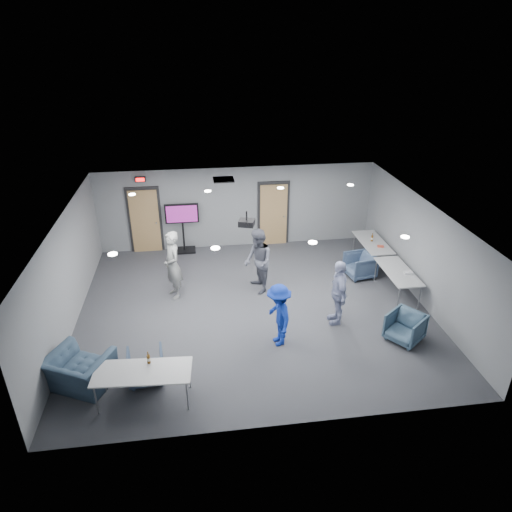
{
  "coord_description": "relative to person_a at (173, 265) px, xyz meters",
  "views": [
    {
      "loc": [
        -1.31,
        -10.07,
        6.62
      ],
      "look_at": [
        0.16,
        0.68,
        1.2
      ],
      "focal_mm": 32.0,
      "sensor_mm": 36.0,
      "label": 1
    }
  ],
  "objects": [
    {
      "name": "table_right_a",
      "position": [
        6.05,
        1.15,
        -0.27
      ],
      "size": [
        0.75,
        1.8,
        0.73
      ],
      "rotation": [
        0.0,
        0.0,
        1.57
      ],
      "color": "#AFB1B4",
      "rests_on": "floor"
    },
    {
      "name": "chair_right_a",
      "position": [
        5.4,
        0.38,
        -0.59
      ],
      "size": [
        0.91,
        0.9,
        0.72
      ],
      "primitive_type": "imported",
      "rotation": [
        0.0,
        0.0,
        -1.4
      ],
      "color": "#3A4B65",
      "rests_on": "floor"
    },
    {
      "name": "door_left",
      "position": [
        -0.95,
        3.02,
        0.12
      ],
      "size": [
        1.06,
        0.17,
        2.24
      ],
      "color": "black",
      "rests_on": "wall_back"
    },
    {
      "name": "wall_back",
      "position": [
        2.05,
        3.06,
        0.4
      ],
      "size": [
        9.0,
        0.02,
        2.7
      ],
      "primitive_type": "cube",
      "color": "slate",
      "rests_on": "floor"
    },
    {
      "name": "wrapper",
      "position": [
        6.26,
        -0.93,
        -0.2
      ],
      "size": [
        0.24,
        0.18,
        0.05
      ],
      "primitive_type": "cube",
      "rotation": [
        0.0,
        0.0,
        -0.14
      ],
      "color": "silver",
      "rests_on": "table_right_b"
    },
    {
      "name": "chair_right_c",
      "position": [
        5.4,
        -2.75,
        -0.6
      ],
      "size": [
        1.07,
        1.07,
        0.7
      ],
      "primitive_type": "imported",
      "rotation": [
        0.0,
        0.0,
        -0.92
      ],
      "color": "#3E576B",
      "rests_on": "floor"
    },
    {
      "name": "chair_front_b",
      "position": [
        -1.82,
        -3.34,
        -0.57
      ],
      "size": [
        1.52,
        1.45,
        0.77
      ],
      "primitive_type": "imported",
      "rotation": [
        0.0,
        0.0,
        2.69
      ],
      "color": "#374B5F",
      "rests_on": "floor"
    },
    {
      "name": "person_c",
      "position": [
        4.04,
        -1.8,
        -0.1
      ],
      "size": [
        0.48,
        1.02,
        1.7
      ],
      "primitive_type": "imported",
      "rotation": [
        0.0,
        0.0,
        -1.63
      ],
      "color": "#99A1C4",
      "rests_on": "floor"
    },
    {
      "name": "wall_right",
      "position": [
        6.55,
        -0.94,
        0.4
      ],
      "size": [
        0.02,
        8.0,
        2.7
      ],
      "primitive_type": "cube",
      "color": "slate",
      "rests_on": "floor"
    },
    {
      "name": "bottle_front",
      "position": [
        -0.38,
        -3.71,
        -0.12
      ],
      "size": [
        0.07,
        0.07,
        0.27
      ],
      "color": "#603B10",
      "rests_on": "table_front_left"
    },
    {
      "name": "floor",
      "position": [
        2.05,
        -0.94,
        -0.95
      ],
      "size": [
        9.0,
        9.0,
        0.0
      ],
      "primitive_type": "plane",
      "color": "#33343A",
      "rests_on": "ground"
    },
    {
      "name": "person_a",
      "position": [
        0.0,
        0.0,
        0.0
      ],
      "size": [
        0.67,
        0.81,
        1.9
      ],
      "primitive_type": "imported",
      "rotation": [
        0.0,
        0.0,
        -1.21
      ],
      "color": "gray",
      "rests_on": "floor"
    },
    {
      "name": "hvac_diffuser",
      "position": [
        1.55,
        1.86,
        1.73
      ],
      "size": [
        0.6,
        0.6,
        0.03
      ],
      "primitive_type": "cube",
      "color": "black",
      "rests_on": "ceiling"
    },
    {
      "name": "person_b",
      "position": [
        2.3,
        -0.03,
        -0.04
      ],
      "size": [
        0.84,
        1.0,
        1.83
      ],
      "primitive_type": "imported",
      "rotation": [
        0.0,
        0.0,
        -1.39
      ],
      "color": "#535663",
      "rests_on": "floor"
    },
    {
      "name": "table_right_b",
      "position": [
        6.05,
        -0.75,
        -0.27
      ],
      "size": [
        0.73,
        1.76,
        0.73
      ],
      "rotation": [
        0.0,
        0.0,
        1.57
      ],
      "color": "#AFB1B4",
      "rests_on": "floor"
    },
    {
      "name": "downlights",
      "position": [
        2.05,
        -0.94,
        1.73
      ],
      "size": [
        6.18,
        3.78,
        0.02
      ],
      "color": "white",
      "rests_on": "ceiling"
    },
    {
      "name": "wall_front",
      "position": [
        2.05,
        -4.94,
        0.4
      ],
      "size": [
        9.0,
        0.02,
        2.7
      ],
      "primitive_type": "cube",
      "color": "slate",
      "rests_on": "floor"
    },
    {
      "name": "door_right",
      "position": [
        3.25,
        3.02,
        0.12
      ],
      "size": [
        1.06,
        0.17,
        2.24
      ],
      "color": "black",
      "rests_on": "wall_back"
    },
    {
      "name": "exit_sign",
      "position": [
        -0.95,
        3.0,
        1.5
      ],
      "size": [
        0.32,
        0.08,
        0.16
      ],
      "color": "black",
      "rests_on": "wall_back"
    },
    {
      "name": "table_front_left",
      "position": [
        -0.49,
        -3.94,
        -0.27
      ],
      "size": [
        1.92,
        0.91,
        0.73
      ],
      "rotation": [
        0.0,
        0.0,
        -0.07
      ],
      "color": "#AFB1B4",
      "rests_on": "floor"
    },
    {
      "name": "projector",
      "position": [
        1.91,
        -0.82,
        1.45
      ],
      "size": [
        0.45,
        0.41,
        0.36
      ],
      "rotation": [
        0.0,
        0.0,
        -0.32
      ],
      "color": "black",
      "rests_on": "ceiling"
    },
    {
      "name": "tv_stand",
      "position": [
        0.24,
        2.81,
        -0.02
      ],
      "size": [
        1.08,
        0.51,
        1.65
      ],
      "color": "black",
      "rests_on": "floor"
    },
    {
      "name": "snack_box",
      "position": [
        6.15,
        0.77,
        -0.2
      ],
      "size": [
        0.21,
        0.16,
        0.04
      ],
      "primitive_type": "cube",
      "rotation": [
        0.0,
        0.0,
        -0.24
      ],
      "color": "#BF472F",
      "rests_on": "table_right_a"
    },
    {
      "name": "chair_front_a",
      "position": [
        -0.52,
        -3.31,
        -0.61
      ],
      "size": [
        0.79,
        0.81,
        0.68
      ],
      "primitive_type": "imported",
      "rotation": [
        0.0,
        0.0,
        3.24
      ],
      "color": "#313F55",
      "rests_on": "floor"
    },
    {
      "name": "wall_left",
      "position": [
        -2.45,
        -0.94,
        0.4
      ],
      "size": [
        0.02,
        8.0,
        2.7
      ],
      "primitive_type": "cube",
      "color": "slate",
      "rests_on": "floor"
    },
    {
      "name": "bottle_right",
      "position": [
        6.04,
        1.2,
        -0.12
      ],
      "size": [
        0.07,
        0.07,
        0.27
      ],
      "color": "#603B10",
      "rests_on": "table_right_a"
    },
    {
      "name": "person_d",
      "position": [
        2.43,
        -2.47,
        -0.18
      ],
      "size": [
        0.72,
        1.07,
        1.55
      ],
      "primitive_type": "imported",
      "rotation": [
        0.0,
        0.0,
        -1.42
      ],
      "color": "navy",
      "rests_on": "floor"
    },
    {
      "name": "ceiling",
      "position": [
        2.05,
        -0.94,
        1.75
      ],
      "size": [
        9.0,
        9.0,
        0.0
      ],
      "primitive_type": "plane",
      "rotation": [
        3.14,
        0.0,
        0.0
      ],
      "color": "white",
      "rests_on": "wall_back"
    }
  ]
}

